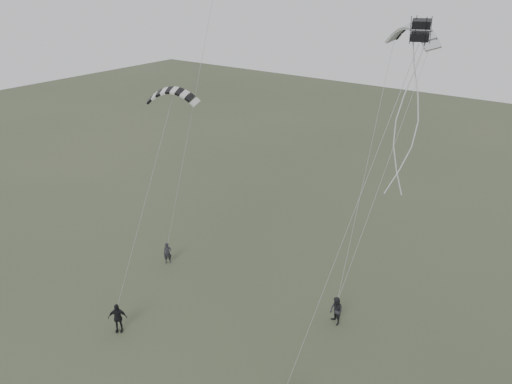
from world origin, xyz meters
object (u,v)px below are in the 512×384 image
Objects in this scene: flyer_left at (168,253)px; kite_pale_large at (413,26)px; flyer_right at (336,311)px; kite_box at (421,30)px; kite_striped at (172,90)px; flyer_center at (118,318)px.

flyer_left is 0.37× the size of kite_pale_large.
kite_box is (3.69, -2.56, 15.98)m from flyer_right.
kite_striped is 4.38× the size of kite_box.
flyer_right reaches higher than flyer_left.
kite_pale_large reaches higher than flyer_left.
kite_striped is (-10.96, -9.32, -3.60)m from kite_pale_large.
flyer_left is 11.63m from kite_striped.
flyer_right is 12.50m from flyer_center.
flyer_left is at bearing -143.93° from flyer_right.
flyer_right is at bearing -1.14° from flyer_center.
flyer_left is 2.13× the size of kite_box.
kite_pale_large is at bearing 20.77° from flyer_center.
kite_box reaches higher than flyer_center.
kite_pale_large is (-0.53, 8.65, 15.06)m from flyer_right.
flyer_left is 0.85× the size of flyer_center.
flyer_right is at bearing -53.93° from kite_pale_large.
kite_box is (15.19, -1.89, 4.53)m from kite_striped.
flyer_center reaches higher than flyer_left.
kite_box reaches higher than flyer_right.
kite_pale_large is 14.83m from kite_striped.
kite_striped is at bearing -107.09° from kite_pale_large.
flyer_center is (-9.70, -7.88, 0.04)m from flyer_right.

